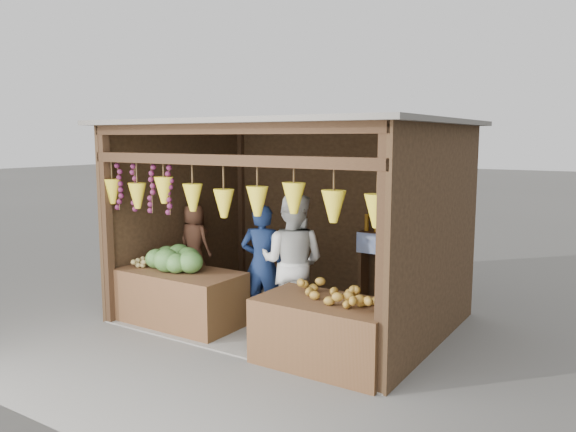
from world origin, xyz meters
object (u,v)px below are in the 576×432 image
object	(u,v)px
counter_right	(326,333)
counter_left	(180,297)
woman_standing	(292,262)
vendor_seated	(194,242)
man_standing	(262,264)

from	to	relation	value
counter_right	counter_left	bearing A→B (deg)	176.35
woman_standing	vendor_seated	bearing A→B (deg)	-22.43
counter_left	counter_right	distance (m)	2.29
counter_left	woman_standing	bearing A→B (deg)	24.17
man_standing	woman_standing	xyz separation A→B (m)	(0.49, -0.03, 0.09)
man_standing	counter_left	bearing A→B (deg)	16.04
vendor_seated	counter_right	bearing A→B (deg)	162.15
counter_left	woman_standing	distance (m)	1.59
counter_right	woman_standing	bearing A→B (deg)	140.32
counter_left	counter_right	bearing A→B (deg)	-3.65
woman_standing	vendor_seated	world-z (taller)	woman_standing
counter_left	counter_right	xyz separation A→B (m)	(2.28, -0.15, 0.00)
counter_left	vendor_seated	xyz separation A→B (m)	(-0.60, 0.95, 0.54)
woman_standing	counter_right	bearing A→B (deg)	127.63
counter_right	woman_standing	world-z (taller)	woman_standing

